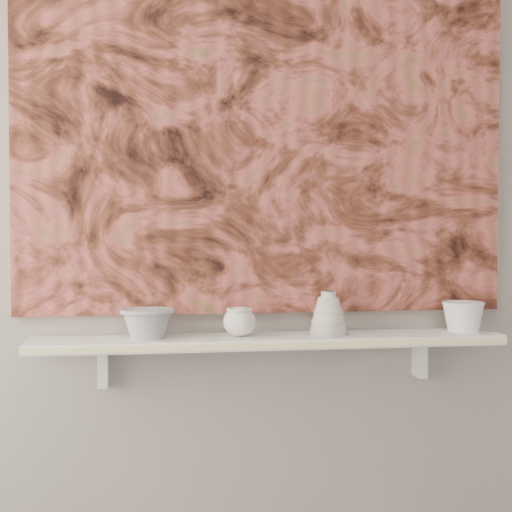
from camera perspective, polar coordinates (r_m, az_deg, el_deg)
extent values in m
plane|color=gray|center=(2.20, 0.73, 4.87)|extent=(3.60, 0.00, 3.60)
cube|color=white|center=(2.12, 1.13, -6.80)|extent=(1.40, 0.18, 0.03)
cube|color=#FBEEA7|center=(2.03, 1.57, -7.19)|extent=(1.40, 0.01, 0.02)
cube|color=white|center=(2.18, -12.15, -8.64)|extent=(0.03, 0.06, 0.12)
cube|color=white|center=(2.33, 12.95, -7.95)|extent=(0.03, 0.06, 0.12)
cube|color=brown|center=(2.20, 0.79, 9.84)|extent=(1.50, 0.02, 1.10)
cube|color=black|center=(2.28, 12.05, 1.75)|extent=(0.09, 0.00, 0.08)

